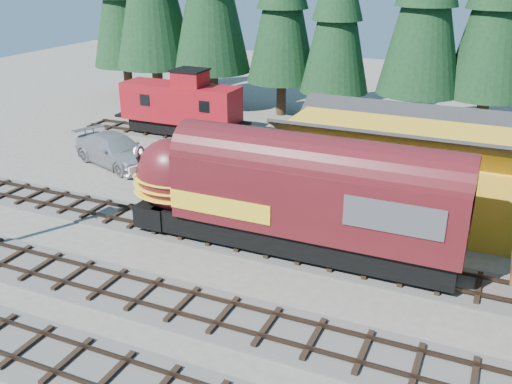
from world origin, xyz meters
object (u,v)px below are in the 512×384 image
at_px(depot, 404,160).
at_px(caboose, 181,106).
at_px(locomotive, 280,199).
at_px(pickup_truck_b, 116,150).
at_px(pickup_truck_a, 208,188).

height_order(depot, caboose, depot).
bearing_deg(locomotive, pickup_truck_b, 155.00).
height_order(depot, locomotive, depot).
bearing_deg(pickup_truck_b, depot, -70.89).
distance_m(depot, caboose, 19.41).
bearing_deg(pickup_truck_a, locomotive, -101.82).
relative_size(depot, pickup_truck_a, 1.80).
xyz_separation_m(caboose, pickup_truck_a, (8.04, -10.79, -1.40)).
bearing_deg(locomotive, depot, 56.29).
bearing_deg(depot, locomotive, -123.71).
height_order(locomotive, caboose, caboose).
bearing_deg(caboose, depot, -22.74).
distance_m(caboose, pickup_truck_b, 7.53).
height_order(depot, pickup_truck_b, depot).
relative_size(depot, locomotive, 0.80).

